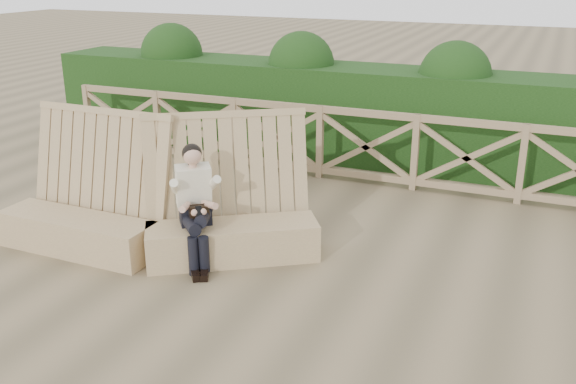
% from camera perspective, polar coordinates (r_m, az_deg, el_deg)
% --- Properties ---
extents(ground, '(60.00, 60.00, 0.00)m').
position_cam_1_polar(ground, '(6.53, -2.10, -8.45)').
color(ground, brown).
rests_on(ground, ground).
extents(bench, '(3.55, 1.67, 1.55)m').
position_cam_1_polar(bench, '(7.28, -11.71, -2.42)').
color(bench, '#9A7D58').
rests_on(bench, ground).
extents(woman, '(0.66, 0.79, 1.30)m').
position_cam_1_polar(woman, '(6.87, -8.27, -0.80)').
color(woman, black).
rests_on(woman, ground).
extents(guardrail, '(10.10, 0.09, 1.10)m').
position_cam_1_polar(guardrail, '(9.39, 6.93, 4.01)').
color(guardrail, '#7B6348').
rests_on(guardrail, ground).
extents(hedge, '(12.00, 1.20, 1.50)m').
position_cam_1_polar(hedge, '(10.47, 8.85, 6.68)').
color(hedge, black).
rests_on(hedge, ground).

